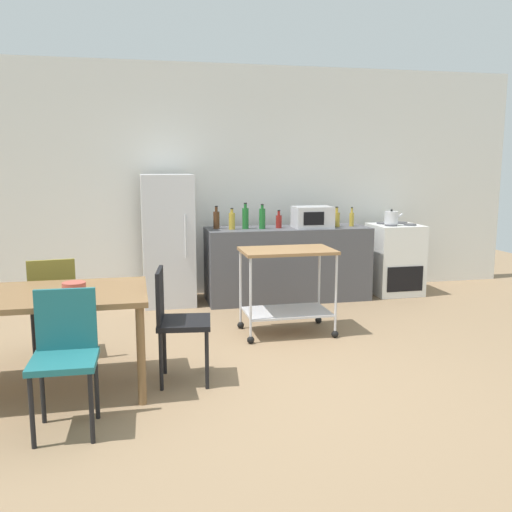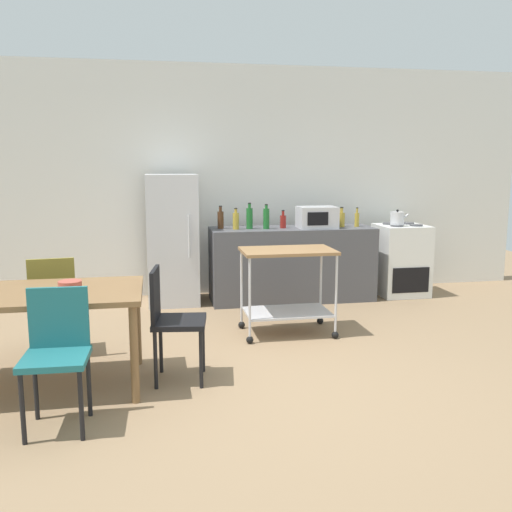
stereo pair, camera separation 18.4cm
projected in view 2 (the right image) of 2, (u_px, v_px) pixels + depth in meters
The scene contains 20 objects.
ground_plane at pixel (259, 385), 4.29m from camera, with size 12.00×12.00×0.00m, color #8C7051.
back_wall at pixel (213, 181), 7.15m from camera, with size 8.40×0.12×2.90m, color silver.
kitchen_counter at pixel (292, 264), 6.90m from camera, with size 2.00×0.64×0.90m, color #4C4C51.
dining_table at pixel (39, 302), 4.12m from camera, with size 1.50×0.90×0.75m.
chair_black at pixel (171, 316), 4.30m from camera, with size 0.45×0.45×0.89m.
chair_olive at pixel (53, 299), 4.85m from camera, with size 0.44×0.44×0.89m.
chair_teal at pixel (57, 348), 3.55m from camera, with size 0.41×0.41×0.89m.
stove_oven at pixel (401, 260), 7.17m from camera, with size 0.60×0.61×0.92m.
refrigerator at pixel (172, 240), 6.68m from camera, with size 0.60×0.63×1.55m.
kitchen_cart at pixel (287, 277), 5.49m from camera, with size 0.91×0.57×0.85m.
bottle_hot_sauce at pixel (221, 219), 6.72m from camera, with size 0.08×0.08×0.28m.
bottle_wine at pixel (236, 221), 6.64m from camera, with size 0.07×0.07×0.25m.
bottle_olive_oil at pixel (249, 218), 6.69m from camera, with size 0.08×0.08×0.31m.
bottle_sesame_oil at pixel (266, 218), 6.69m from camera, with size 0.07×0.07×0.30m.
bottle_sparkling_water at pixel (283, 221), 6.77m from camera, with size 0.07×0.07×0.22m.
microwave at pixel (317, 217), 6.77m from camera, with size 0.46×0.35×0.26m.
bottle_soy_sauce at pixel (341, 219), 6.90m from camera, with size 0.08×0.08×0.25m.
bottle_soda at pixel (357, 219), 6.92m from camera, with size 0.06×0.06×0.24m.
fruit_bowl at pixel (70, 286), 4.12m from camera, with size 0.17×0.17×0.07m, color #B24C3F.
kettle at pixel (397, 218), 6.97m from camera, with size 0.24×0.17×0.19m.
Camera 2 is at (-0.76, -4.00, 1.68)m, focal length 39.19 mm.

